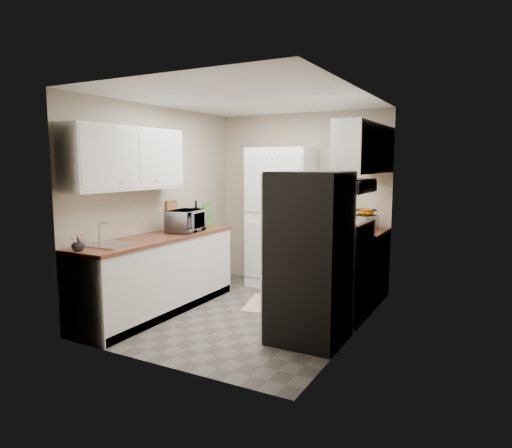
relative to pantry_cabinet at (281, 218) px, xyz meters
name	(u,v)px	position (x,y,z in m)	size (l,w,h in m)	color
ground	(248,313)	(0.20, -1.32, -1.00)	(3.20, 3.20, 0.00)	#56514C
room_shell	(246,177)	(0.18, -1.32, 0.63)	(2.64, 3.24, 2.52)	#B7AB93
pantry_cabinet	(281,218)	(0.00, 0.00, 0.00)	(0.90, 0.55, 2.00)	white
base_cabinet_left	(159,276)	(-0.79, -1.75, -0.56)	(0.60, 2.30, 0.88)	white
countertop_left	(158,238)	(-0.79, -1.75, -0.10)	(0.63, 2.33, 0.04)	brown
base_cabinet_right	(359,267)	(1.19, -0.12, -0.56)	(0.60, 0.80, 0.88)	white
countertop_right	(360,232)	(1.19, -0.12, -0.10)	(0.63, 0.83, 0.04)	brown
electric_range	(338,277)	(1.17, -0.93, -0.52)	(0.71, 0.78, 1.13)	#B7B7BC
refrigerator	(310,257)	(1.14, -1.73, -0.15)	(0.70, 0.72, 1.70)	#B7B7BC
microwave	(186,221)	(-0.71, -1.29, 0.06)	(0.50, 0.34, 0.28)	#B1B1B6
wine_bottle	(196,214)	(-0.93, -0.77, 0.08)	(0.08, 0.08, 0.32)	black
flower_vase	(78,244)	(-0.87, -2.83, -0.01)	(0.13, 0.13, 0.13)	silver
cutting_board	(208,214)	(-0.76, -0.73, 0.08)	(0.02, 0.26, 0.33)	#47812E
toaster_oven	(363,223)	(1.22, -0.06, 0.02)	(0.26, 0.33, 0.19)	silver
fruit_basket	(366,211)	(1.25, -0.06, 0.17)	(0.28, 0.28, 0.12)	#F87100
kitchen_mat	(267,303)	(0.22, -0.87, -0.99)	(0.48, 0.77, 0.01)	beige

